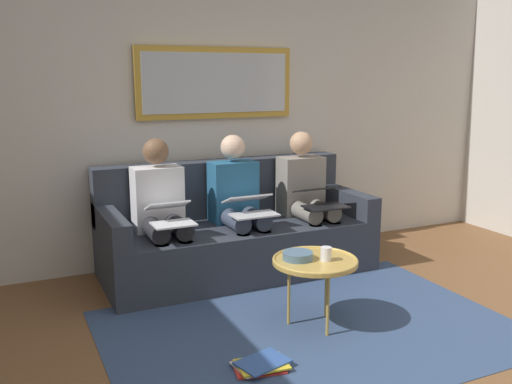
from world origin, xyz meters
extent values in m
cube|color=beige|center=(0.00, -2.60, 1.30)|extent=(6.00, 0.12, 2.60)
cube|color=#33476B|center=(0.00, -0.85, 0.00)|extent=(2.60, 1.80, 0.01)
cube|color=#2D333D|center=(0.00, -2.05, 0.21)|extent=(2.20, 0.90, 0.42)
cube|color=#2D333D|center=(0.00, -2.40, 0.66)|extent=(2.20, 0.20, 0.48)
cube|color=#2D333D|center=(-1.03, -2.05, 0.52)|extent=(0.14, 0.90, 0.20)
cube|color=#2D333D|center=(1.03, -2.05, 0.52)|extent=(0.14, 0.90, 0.20)
cube|color=#B7892D|center=(0.00, -2.51, 1.55)|extent=(1.40, 0.04, 0.60)
cube|color=#B2B7BC|center=(0.00, -2.48, 1.55)|extent=(1.30, 0.01, 0.50)
cylinder|color=tan|center=(-0.05, -0.90, 0.44)|extent=(0.55, 0.55, 0.03)
torus|color=tan|center=(-0.05, -0.90, 0.45)|extent=(0.55, 0.55, 0.02)
cylinder|color=#B28E42|center=(-0.05, -0.73, 0.21)|extent=(0.02, 0.02, 0.43)
cylinder|color=#B28E42|center=(-0.19, -0.98, 0.21)|extent=(0.02, 0.02, 0.43)
cylinder|color=#B28E42|center=(0.10, -0.98, 0.21)|extent=(0.02, 0.02, 0.43)
cylinder|color=silver|center=(-0.10, -0.85, 0.50)|extent=(0.07, 0.07, 0.09)
cylinder|color=slate|center=(0.05, -0.95, 0.48)|extent=(0.20, 0.20, 0.05)
cube|color=gray|center=(-0.64, -2.15, 0.67)|extent=(0.38, 0.22, 0.50)
sphere|color=tan|center=(-0.64, -2.15, 1.04)|extent=(0.20, 0.20, 0.20)
cylinder|color=gray|center=(-0.73, -1.94, 0.49)|extent=(0.14, 0.42, 0.14)
cylinder|color=gray|center=(-0.55, -1.94, 0.49)|extent=(0.14, 0.42, 0.14)
cylinder|color=gray|center=(-0.73, -1.73, 0.21)|extent=(0.11, 0.11, 0.42)
cylinder|color=gray|center=(-0.55, -1.73, 0.21)|extent=(0.11, 0.11, 0.42)
cube|color=black|center=(-0.64, -1.73, 0.57)|extent=(0.34, 0.23, 0.01)
cube|color=black|center=(-0.64, -1.87, 0.68)|extent=(0.34, 0.23, 0.07)
cube|color=#A5C6EA|center=(-0.64, -1.87, 0.69)|extent=(0.31, 0.20, 0.06)
cube|color=#235B84|center=(0.00, -2.15, 0.67)|extent=(0.38, 0.22, 0.50)
sphere|color=beige|center=(0.00, -2.15, 1.04)|extent=(0.20, 0.20, 0.20)
cylinder|color=#384256|center=(-0.09, -1.94, 0.49)|extent=(0.14, 0.42, 0.14)
cylinder|color=#384256|center=(0.09, -1.94, 0.49)|extent=(0.14, 0.42, 0.14)
cylinder|color=#384256|center=(-0.09, -1.73, 0.21)|extent=(0.11, 0.11, 0.42)
cylinder|color=#384256|center=(0.09, -1.73, 0.21)|extent=(0.11, 0.11, 0.42)
cube|color=silver|center=(0.00, -1.73, 0.57)|extent=(0.36, 0.20, 0.01)
cube|color=silver|center=(0.00, -1.87, 0.67)|extent=(0.36, 0.19, 0.08)
cube|color=#A5C6EA|center=(0.00, -1.86, 0.67)|extent=(0.32, 0.17, 0.07)
cube|color=silver|center=(0.64, -2.15, 0.67)|extent=(0.38, 0.22, 0.50)
sphere|color=brown|center=(0.64, -2.15, 1.04)|extent=(0.20, 0.20, 0.20)
cylinder|color=#232328|center=(0.55, -1.94, 0.49)|extent=(0.14, 0.42, 0.14)
cylinder|color=#232328|center=(0.73, -1.94, 0.49)|extent=(0.14, 0.42, 0.14)
cylinder|color=#232328|center=(0.55, -1.73, 0.21)|extent=(0.11, 0.11, 0.42)
cylinder|color=#232328|center=(0.73, -1.73, 0.21)|extent=(0.11, 0.11, 0.42)
cube|color=white|center=(0.64, -1.73, 0.57)|extent=(0.30, 0.22, 0.01)
cube|color=white|center=(0.64, -1.88, 0.67)|extent=(0.30, 0.21, 0.09)
cube|color=#A5C6EA|center=(0.64, -1.88, 0.68)|extent=(0.27, 0.18, 0.07)
cube|color=red|center=(0.52, -0.55, 0.01)|extent=(0.31, 0.25, 0.01)
cube|color=white|center=(0.51, -0.56, 0.02)|extent=(0.30, 0.23, 0.01)
cube|color=yellow|center=(0.50, -0.54, 0.03)|extent=(0.30, 0.22, 0.01)
cube|color=#33569E|center=(0.50, -0.54, 0.04)|extent=(0.32, 0.26, 0.01)
camera|label=1|loc=(1.74, 2.05, 1.61)|focal=39.30mm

